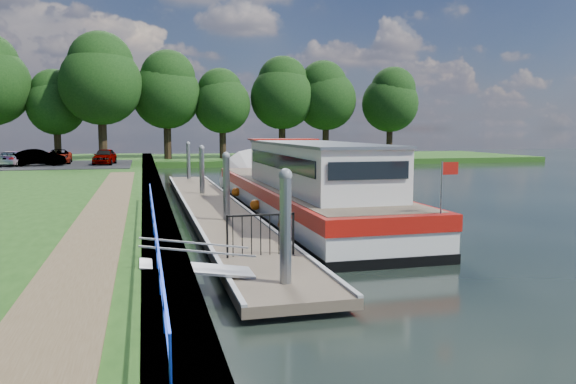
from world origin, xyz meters
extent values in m
plane|color=black|center=(0.00, 0.00, 0.00)|extent=(160.00, 160.00, 0.00)
cube|color=#473D2D|center=(-2.55, 15.00, 0.39)|extent=(1.10, 90.00, 0.78)
cube|color=#1F4814|center=(12.00, 52.00, 0.30)|extent=(60.00, 18.00, 0.60)
cube|color=brown|center=(-4.40, 8.00, 0.80)|extent=(1.60, 40.00, 0.05)
cube|color=black|center=(-11.00, 38.00, 0.81)|extent=(14.00, 12.00, 0.06)
cube|color=#0C2DBF|center=(-2.75, 3.00, 1.48)|extent=(0.04, 18.00, 0.04)
cube|color=#0C2DBF|center=(-2.75, 3.00, 1.12)|extent=(0.03, 18.00, 0.03)
cylinder|color=#0C2DBF|center=(-2.75, -6.00, 1.14)|extent=(0.04, 0.04, 0.72)
cylinder|color=#0C2DBF|center=(-2.75, -4.00, 1.14)|extent=(0.04, 0.04, 0.72)
cylinder|color=#0C2DBF|center=(-2.75, -2.00, 1.14)|extent=(0.04, 0.04, 0.72)
cylinder|color=#0C2DBF|center=(-2.75, 0.00, 1.14)|extent=(0.04, 0.04, 0.72)
cylinder|color=#0C2DBF|center=(-2.75, 2.00, 1.14)|extent=(0.04, 0.04, 0.72)
cylinder|color=#0C2DBF|center=(-2.75, 4.00, 1.14)|extent=(0.04, 0.04, 0.72)
cylinder|color=#0C2DBF|center=(-2.75, 6.00, 1.14)|extent=(0.04, 0.04, 0.72)
cylinder|color=#0C2DBF|center=(-2.75, 8.00, 1.14)|extent=(0.04, 0.04, 0.72)
cylinder|color=#0C2DBF|center=(-2.75, 10.00, 1.14)|extent=(0.04, 0.04, 0.72)
cylinder|color=#0C2DBF|center=(-2.75, 12.00, 1.14)|extent=(0.04, 0.04, 0.72)
cube|color=brown|center=(0.00, 13.00, 0.28)|extent=(2.50, 30.00, 0.24)
cube|color=#9EA0A3|center=(0.00, 1.00, 0.05)|extent=(2.30, 5.00, 0.30)
cube|color=#9EA0A3|center=(0.00, 9.00, 0.05)|extent=(2.30, 5.00, 0.30)
cube|color=#9EA0A3|center=(0.00, 17.00, 0.05)|extent=(2.30, 5.00, 0.30)
cube|color=#9EA0A3|center=(0.00, 25.00, 0.05)|extent=(2.30, 5.00, 0.30)
cube|color=#9EA0A3|center=(1.19, 13.00, 0.43)|extent=(0.12, 30.00, 0.06)
cube|color=#9EA0A3|center=(-1.19, 13.00, 0.43)|extent=(0.12, 30.00, 0.06)
cylinder|color=gray|center=(0.00, -0.50, 1.10)|extent=(0.26, 0.26, 3.40)
sphere|color=gray|center=(0.00, -0.50, 2.80)|extent=(0.30, 0.30, 0.30)
cylinder|color=gray|center=(0.00, 8.50, 1.10)|extent=(0.26, 0.26, 3.40)
sphere|color=gray|center=(0.00, 8.50, 2.80)|extent=(0.30, 0.30, 0.30)
cylinder|color=gray|center=(0.00, 17.50, 1.10)|extent=(0.26, 0.26, 3.40)
sphere|color=gray|center=(0.00, 17.50, 2.80)|extent=(0.30, 0.30, 0.30)
cylinder|color=gray|center=(0.00, 26.50, 1.10)|extent=(0.26, 0.26, 3.40)
sphere|color=gray|center=(0.00, 26.50, 2.80)|extent=(0.30, 0.30, 0.30)
cube|color=#A5A8AD|center=(-1.85, 0.50, 0.60)|extent=(2.58, 1.00, 0.43)
cube|color=#A5A8AD|center=(-1.85, 0.02, 1.10)|extent=(2.58, 0.04, 0.41)
cube|color=#A5A8AD|center=(-1.85, 0.98, 1.10)|extent=(2.58, 0.04, 0.41)
cube|color=black|center=(-0.90, 2.20, 0.98)|extent=(0.05, 0.05, 1.15)
cube|color=black|center=(0.90, 2.20, 0.98)|extent=(0.05, 0.05, 1.15)
cube|color=black|center=(0.00, 2.20, 1.52)|extent=(1.85, 0.05, 0.05)
cube|color=black|center=(-0.75, 2.20, 0.98)|extent=(0.02, 0.02, 1.10)
cube|color=black|center=(-0.50, 2.20, 0.98)|extent=(0.02, 0.02, 1.10)
cube|color=black|center=(-0.25, 2.20, 0.98)|extent=(0.02, 0.02, 1.10)
cube|color=black|center=(0.00, 2.20, 0.98)|extent=(0.02, 0.02, 1.10)
cube|color=black|center=(0.25, 2.20, 0.98)|extent=(0.02, 0.02, 1.10)
cube|color=black|center=(0.50, 2.20, 0.98)|extent=(0.02, 0.02, 1.10)
cube|color=black|center=(0.75, 2.20, 0.98)|extent=(0.02, 0.02, 1.10)
cube|color=black|center=(3.60, 11.49, 0.02)|extent=(4.00, 20.00, 0.55)
cube|color=silver|center=(3.60, 11.49, 0.62)|extent=(3.96, 19.90, 0.65)
cube|color=#A6120B|center=(3.60, 11.49, 1.18)|extent=(4.04, 20.00, 0.48)
cube|color=brown|center=(3.60, 11.49, 1.42)|extent=(3.68, 19.20, 0.04)
cone|color=silver|center=(3.60, 21.89, 0.55)|extent=(4.00, 1.50, 4.00)
cube|color=silver|center=(3.60, 8.99, 2.30)|extent=(3.00, 11.00, 1.75)
cube|color=gray|center=(3.60, 8.99, 3.22)|extent=(3.10, 11.20, 0.10)
cube|color=black|center=(2.08, 8.99, 2.55)|extent=(0.04, 10.00, 0.55)
cube|color=black|center=(5.12, 8.99, 2.55)|extent=(0.04, 10.00, 0.55)
cube|color=black|center=(3.60, 14.54, 2.55)|extent=(2.60, 0.04, 0.55)
cube|color=black|center=(3.60, 3.44, 2.55)|extent=(2.60, 0.04, 0.55)
cube|color=#A6120B|center=(3.60, 14.19, 3.30)|extent=(3.20, 1.60, 0.06)
cylinder|color=gray|center=(5.10, 1.79, 2.15)|extent=(0.05, 0.05, 1.50)
cube|color=#A6120B|center=(5.35, 1.79, 2.70)|extent=(0.50, 0.02, 0.35)
sphere|color=#DD600C|center=(1.48, 5.49, 0.65)|extent=(0.44, 0.44, 0.44)
sphere|color=#DD600C|center=(1.48, 10.49, 0.65)|extent=(0.44, 0.44, 0.44)
sphere|color=#DD600C|center=(1.48, 15.49, 0.65)|extent=(0.44, 0.44, 0.44)
imported|color=#594C47|center=(2.40, 5.68, 2.30)|extent=(0.63, 0.74, 1.72)
cylinder|color=#332316|center=(-11.50, 49.87, 2.15)|extent=(0.70, 0.70, 3.10)
sphere|color=black|center=(-11.50, 49.87, 6.11)|extent=(5.85, 5.85, 5.85)
sphere|color=black|center=(-11.67, 50.04, 7.57)|extent=(4.65, 4.65, 4.65)
cylinder|color=#332316|center=(-6.89, 47.36, 2.75)|extent=(0.84, 0.84, 4.29)
sphere|color=black|center=(-6.89, 47.36, 8.23)|extent=(8.10, 8.10, 8.10)
sphere|color=black|center=(-6.84, 47.51, 10.25)|extent=(6.44, 6.44, 6.44)
cylinder|color=#332316|center=(-0.41, 49.36, 2.52)|extent=(0.79, 0.79, 3.83)
sphere|color=black|center=(-0.41, 49.36, 7.42)|extent=(7.24, 7.24, 7.24)
sphere|color=black|center=(-0.22, 49.13, 9.23)|extent=(5.75, 5.75, 5.75)
cylinder|color=#332316|center=(5.49, 49.09, 2.23)|extent=(0.72, 0.72, 3.26)
sphere|color=black|center=(5.49, 49.09, 6.40)|extent=(6.16, 6.16, 6.16)
sphere|color=black|center=(5.30, 49.34, 7.93)|extent=(4.89, 4.89, 4.89)
cylinder|color=#332316|center=(12.25, 49.38, 2.49)|extent=(0.78, 0.78, 3.77)
sphere|color=black|center=(12.25, 49.38, 7.31)|extent=(7.13, 7.13, 7.13)
sphere|color=black|center=(12.38, 49.62, 9.09)|extent=(5.66, 5.66, 5.66)
cylinder|color=#332316|center=(17.42, 49.40, 2.42)|extent=(0.77, 0.77, 3.65)
sphere|color=black|center=(17.42, 49.40, 7.09)|extent=(6.89, 6.89, 6.89)
sphere|color=black|center=(17.07, 49.41, 8.81)|extent=(5.47, 5.47, 5.47)
cylinder|color=#332316|center=(24.52, 47.52, 2.30)|extent=(0.74, 0.74, 3.41)
sphere|color=black|center=(24.52, 47.52, 6.66)|extent=(6.43, 6.43, 6.43)
sphere|color=black|center=(24.75, 47.30, 8.26)|extent=(5.11, 5.11, 5.11)
imported|color=#999999|center=(-6.12, 37.22, 1.50)|extent=(1.99, 4.07, 1.34)
imported|color=#999999|center=(-11.18, 36.50, 1.51)|extent=(4.18, 1.78, 1.34)
imported|color=#999999|center=(-13.11, 37.23, 1.43)|extent=(2.31, 4.32, 1.19)
imported|color=#999999|center=(-10.04, 39.42, 1.44)|extent=(2.29, 4.48, 1.21)
camera|label=1|loc=(-2.98, -12.27, 3.80)|focal=35.00mm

